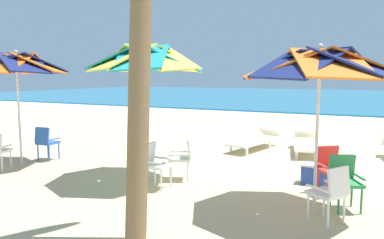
{
  "coord_description": "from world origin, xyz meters",
  "views": [
    {
      "loc": [
        0.77,
        -8.98,
        2.14
      ],
      "look_at": [
        -3.46,
        -0.37,
        1.0
      ],
      "focal_mm": 34.81,
      "sensor_mm": 36.0,
      "label": 1
    }
  ],
  "objects_px": {
    "plastic_chair_5": "(46,141)",
    "cooler_box": "(315,174)",
    "beach_umbrella_1": "(147,60)",
    "plastic_chair_3": "(155,162)",
    "plastic_chair_0": "(344,179)",
    "plastic_chair_2": "(331,191)",
    "plastic_chair_4": "(183,156)",
    "beach_umbrella_2": "(16,65)",
    "sun_lounger_2": "(255,140)",
    "plastic_chair_1": "(330,167)",
    "sun_lounger_1": "(306,143)",
    "beach_umbrella_0": "(320,66)"
  },
  "relations": [
    {
      "from": "plastic_chair_5",
      "to": "cooler_box",
      "type": "relative_size",
      "value": 1.73
    },
    {
      "from": "beach_umbrella_1",
      "to": "plastic_chair_3",
      "type": "xyz_separation_m",
      "value": [
        0.44,
        -0.46,
        -1.95
      ]
    },
    {
      "from": "plastic_chair_0",
      "to": "plastic_chair_5",
      "type": "height_order",
      "value": "same"
    },
    {
      "from": "plastic_chair_2",
      "to": "plastic_chair_4",
      "type": "distance_m",
      "value": 3.17
    },
    {
      "from": "beach_umbrella_2",
      "to": "plastic_chair_5",
      "type": "relative_size",
      "value": 3.15
    },
    {
      "from": "sun_lounger_2",
      "to": "cooler_box",
      "type": "height_order",
      "value": "sun_lounger_2"
    },
    {
      "from": "plastic_chair_1",
      "to": "plastic_chair_4",
      "type": "distance_m",
      "value": 2.84
    },
    {
      "from": "sun_lounger_1",
      "to": "beach_umbrella_1",
      "type": "bearing_deg",
      "value": -121.18
    },
    {
      "from": "plastic_chair_4",
      "to": "plastic_chair_5",
      "type": "xyz_separation_m",
      "value": [
        -3.9,
        0.04,
        0.0
      ]
    },
    {
      "from": "plastic_chair_0",
      "to": "plastic_chair_4",
      "type": "height_order",
      "value": "same"
    },
    {
      "from": "beach_umbrella_2",
      "to": "beach_umbrella_1",
      "type": "bearing_deg",
      "value": 5.34
    },
    {
      "from": "plastic_chair_2",
      "to": "cooler_box",
      "type": "height_order",
      "value": "plastic_chair_2"
    },
    {
      "from": "plastic_chair_0",
      "to": "beach_umbrella_2",
      "type": "distance_m",
      "value": 7.41
    },
    {
      "from": "beach_umbrella_0",
      "to": "beach_umbrella_1",
      "type": "xyz_separation_m",
      "value": [
        -3.36,
        0.4,
        0.16
      ]
    },
    {
      "from": "beach_umbrella_0",
      "to": "plastic_chair_3",
      "type": "relative_size",
      "value": 3.02
    },
    {
      "from": "beach_umbrella_0",
      "to": "beach_umbrella_1",
      "type": "bearing_deg",
      "value": 173.22
    },
    {
      "from": "beach_umbrella_1",
      "to": "beach_umbrella_2",
      "type": "xyz_separation_m",
      "value": [
        -3.39,
        -0.32,
        -0.06
      ]
    },
    {
      "from": "beach_umbrella_0",
      "to": "plastic_chair_0",
      "type": "bearing_deg",
      "value": 38.51
    },
    {
      "from": "plastic_chair_2",
      "to": "plastic_chair_4",
      "type": "height_order",
      "value": "same"
    },
    {
      "from": "plastic_chair_2",
      "to": "sun_lounger_2",
      "type": "distance_m",
      "value": 5.48
    },
    {
      "from": "beach_umbrella_0",
      "to": "sun_lounger_2",
      "type": "xyz_separation_m",
      "value": [
        -2.28,
        4.39,
        -2.01
      ]
    },
    {
      "from": "beach_umbrella_0",
      "to": "plastic_chair_4",
      "type": "relative_size",
      "value": 3.02
    },
    {
      "from": "plastic_chair_1",
      "to": "plastic_chair_5",
      "type": "relative_size",
      "value": 1.0
    },
    {
      "from": "beach_umbrella_0",
      "to": "beach_umbrella_1",
      "type": "relative_size",
      "value": 0.93
    },
    {
      "from": "plastic_chair_2",
      "to": "sun_lounger_2",
      "type": "height_order",
      "value": "plastic_chair_2"
    },
    {
      "from": "beach_umbrella_2",
      "to": "sun_lounger_1",
      "type": "xyz_separation_m",
      "value": [
        5.89,
        4.45,
        -2.1
      ]
    },
    {
      "from": "plastic_chair_1",
      "to": "cooler_box",
      "type": "height_order",
      "value": "plastic_chair_1"
    },
    {
      "from": "plastic_chair_1",
      "to": "sun_lounger_2",
      "type": "bearing_deg",
      "value": 125.63
    },
    {
      "from": "beach_umbrella_1",
      "to": "cooler_box",
      "type": "relative_size",
      "value": 5.62
    },
    {
      "from": "beach_umbrella_0",
      "to": "beach_umbrella_2",
      "type": "distance_m",
      "value": 6.75
    },
    {
      "from": "beach_umbrella_2",
      "to": "sun_lounger_2",
      "type": "height_order",
      "value": "beach_umbrella_2"
    },
    {
      "from": "beach_umbrella_0",
      "to": "plastic_chair_0",
      "type": "relative_size",
      "value": 3.02
    },
    {
      "from": "plastic_chair_3",
      "to": "beach_umbrella_2",
      "type": "relative_size",
      "value": 0.32
    },
    {
      "from": "plastic_chair_3",
      "to": "sun_lounger_1",
      "type": "bearing_deg",
      "value": 65.9
    },
    {
      "from": "beach_umbrella_0",
      "to": "plastic_chair_4",
      "type": "height_order",
      "value": "beach_umbrella_0"
    },
    {
      "from": "sun_lounger_2",
      "to": "plastic_chair_2",
      "type": "bearing_deg",
      "value": -62.15
    },
    {
      "from": "beach_umbrella_0",
      "to": "plastic_chair_5",
      "type": "distance_m",
      "value": 6.86
    },
    {
      "from": "cooler_box",
      "to": "sun_lounger_2",
      "type": "bearing_deg",
      "value": 126.03
    },
    {
      "from": "cooler_box",
      "to": "plastic_chair_4",
      "type": "bearing_deg",
      "value": -160.33
    },
    {
      "from": "plastic_chair_0",
      "to": "plastic_chair_2",
      "type": "distance_m",
      "value": 0.78
    },
    {
      "from": "plastic_chair_1",
      "to": "plastic_chair_3",
      "type": "bearing_deg",
      "value": -159.97
    },
    {
      "from": "plastic_chair_0",
      "to": "plastic_chair_4",
      "type": "relative_size",
      "value": 1.0
    },
    {
      "from": "plastic_chair_3",
      "to": "beach_umbrella_2",
      "type": "distance_m",
      "value": 4.28
    },
    {
      "from": "plastic_chair_5",
      "to": "cooler_box",
      "type": "distance_m",
      "value": 6.44
    },
    {
      "from": "sun_lounger_1",
      "to": "sun_lounger_2",
      "type": "xyz_separation_m",
      "value": [
        -1.42,
        -0.14,
        0.0
      ]
    },
    {
      "from": "plastic_chair_1",
      "to": "beach_umbrella_1",
      "type": "xyz_separation_m",
      "value": [
        -3.48,
        -0.64,
        1.95
      ]
    },
    {
      "from": "plastic_chair_3",
      "to": "beach_umbrella_2",
      "type": "bearing_deg",
      "value": 177.81
    },
    {
      "from": "cooler_box",
      "to": "beach_umbrella_1",
      "type": "bearing_deg",
      "value": -159.89
    },
    {
      "from": "sun_lounger_1",
      "to": "beach_umbrella_2",
      "type": "bearing_deg",
      "value": -142.95
    },
    {
      "from": "sun_lounger_1",
      "to": "plastic_chair_3",
      "type": "bearing_deg",
      "value": -114.1
    }
  ]
}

